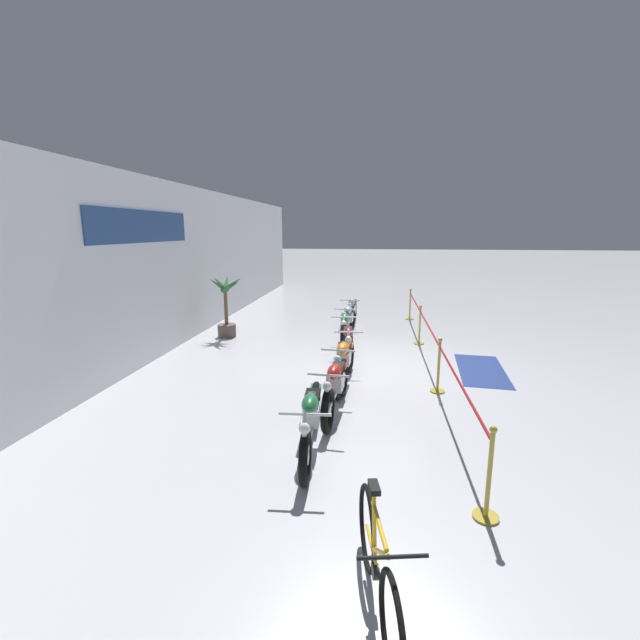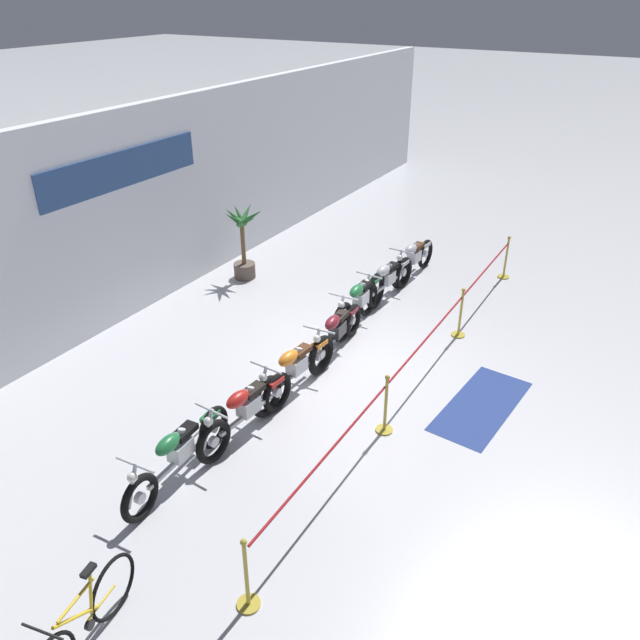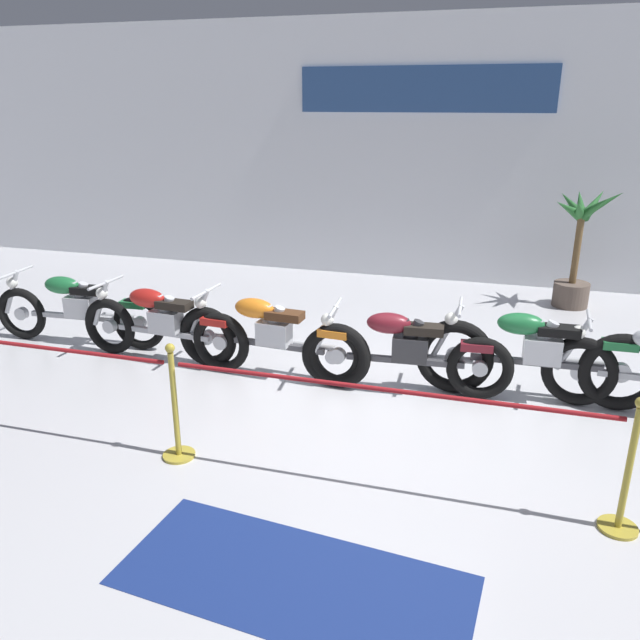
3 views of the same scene
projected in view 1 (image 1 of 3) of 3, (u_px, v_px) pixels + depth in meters
name	position (u px, v px, depth m)	size (l,w,h in m)	color
ground_plane	(368.00, 363.00, 9.84)	(120.00, 120.00, 0.00)	silver
back_wall	(151.00, 269.00, 10.03)	(28.00, 0.29, 4.20)	white
motorcycle_green_0	(311.00, 419.00, 5.87)	(2.33, 0.62, 0.92)	black
motorcycle_red_1	(336.00, 386.00, 7.12)	(2.21, 0.62, 0.93)	black
motorcycle_orange_2	(344.00, 362.00, 8.41)	(2.30, 0.62, 0.94)	black
motorcycle_maroon_3	(348.00, 343.00, 9.86)	(2.21, 0.62, 0.92)	black
motorcycle_green_4	(345.00, 329.00, 11.13)	(2.41, 0.62, 0.98)	black
motorcycle_silver_5	(349.00, 320.00, 12.34)	(2.38, 0.62, 0.94)	black
motorcycle_silver_6	(352.00, 310.00, 13.74)	(2.12, 0.62, 0.94)	black
bicycle	(378.00, 568.00, 3.36)	(1.75, 0.50, 0.98)	black
potted_palm_left_of_row	(226.00, 307.00, 12.13)	(1.04, 0.97, 1.77)	brown
stanchion_far_left	(438.00, 352.00, 8.09)	(10.51, 0.28, 1.05)	gold
stanchion_mid_left	(438.00, 374.00, 8.04)	(0.28, 0.28, 1.05)	gold
stanchion_mid_right	(419.00, 331.00, 11.45)	(0.28, 0.28, 1.05)	gold
stanchion_far_right	(410.00, 309.00, 14.61)	(0.28, 0.28, 1.05)	gold
floor_banner	(481.00, 370.00, 9.35)	(2.29, 0.97, 0.01)	navy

